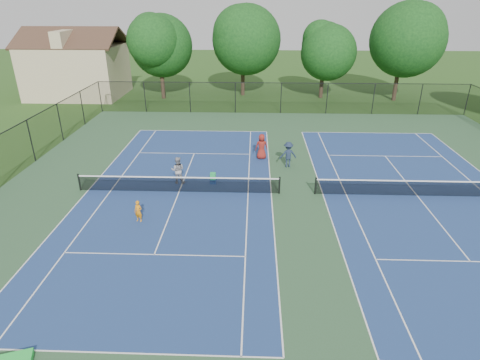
{
  "coord_description": "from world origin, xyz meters",
  "views": [
    {
      "loc": [
        -2.58,
        -21.25,
        10.59
      ],
      "look_at": [
        -3.33,
        -1.0,
        1.3
      ],
      "focal_mm": 30.0,
      "sensor_mm": 36.0,
      "label": 1
    }
  ],
  "objects_px": {
    "clapboard_house": "(77,69)",
    "ball_crate": "(213,181)",
    "tree_back_c": "(325,48)",
    "instructor": "(178,170)",
    "tree_back_b": "(243,36)",
    "bystander_b": "(288,154)",
    "ball_hopper": "(213,176)",
    "tree_back_d": "(404,36)",
    "tree_back_a": "(159,43)",
    "bystander_c": "(262,147)",
    "child_player": "(138,211)"
  },
  "relations": [
    {
      "from": "tree_back_c",
      "to": "clapboard_house",
      "type": "distance_m",
      "value": 28.1
    },
    {
      "from": "clapboard_house",
      "to": "ball_crate",
      "type": "xyz_separation_m",
      "value": [
        17.92,
        -23.74,
        -2.94
      ]
    },
    {
      "from": "bystander_b",
      "to": "tree_back_c",
      "type": "bearing_deg",
      "value": -113.28
    },
    {
      "from": "bystander_b",
      "to": "bystander_c",
      "type": "distance_m",
      "value": 2.29
    },
    {
      "from": "tree_back_b",
      "to": "child_player",
      "type": "bearing_deg",
      "value": -98.59
    },
    {
      "from": "tree_back_c",
      "to": "child_player",
      "type": "distance_m",
      "value": 31.87
    },
    {
      "from": "instructor",
      "to": "tree_back_b",
      "type": "bearing_deg",
      "value": -96.59
    },
    {
      "from": "tree_back_a",
      "to": "clapboard_house",
      "type": "bearing_deg",
      "value": 174.29
    },
    {
      "from": "tree_back_b",
      "to": "child_player",
      "type": "height_order",
      "value": "tree_back_b"
    },
    {
      "from": "bystander_b",
      "to": "ball_crate",
      "type": "distance_m",
      "value": 5.67
    },
    {
      "from": "ball_crate",
      "to": "tree_back_c",
      "type": "bearing_deg",
      "value": 66.99
    },
    {
      "from": "tree_back_d",
      "to": "instructor",
      "type": "bearing_deg",
      "value": -131.69
    },
    {
      "from": "tree_back_a",
      "to": "clapboard_house",
      "type": "distance_m",
      "value": 10.47
    },
    {
      "from": "bystander_b",
      "to": "bystander_c",
      "type": "relative_size",
      "value": 0.98
    },
    {
      "from": "tree_back_a",
      "to": "instructor",
      "type": "height_order",
      "value": "tree_back_a"
    },
    {
      "from": "tree_back_a",
      "to": "ball_crate",
      "type": "height_order",
      "value": "tree_back_a"
    },
    {
      "from": "ball_hopper",
      "to": "tree_back_c",
      "type": "bearing_deg",
      "value": 66.99
    },
    {
      "from": "clapboard_house",
      "to": "bystander_b",
      "type": "xyz_separation_m",
      "value": [
        22.74,
        -20.85,
        -2.2
      ]
    },
    {
      "from": "bystander_c",
      "to": "ball_hopper",
      "type": "relative_size",
      "value": 4.3
    },
    {
      "from": "child_player",
      "to": "instructor",
      "type": "distance_m",
      "value": 4.91
    },
    {
      "from": "tree_back_a",
      "to": "clapboard_house",
      "type": "height_order",
      "value": "tree_back_a"
    },
    {
      "from": "bystander_b",
      "to": "ball_crate",
      "type": "xyz_separation_m",
      "value": [
        -4.82,
        -2.9,
        -0.74
      ]
    },
    {
      "from": "clapboard_house",
      "to": "child_player",
      "type": "bearing_deg",
      "value": -62.94
    },
    {
      "from": "tree_back_d",
      "to": "bystander_c",
      "type": "bearing_deg",
      "value": -129.26
    },
    {
      "from": "tree_back_d",
      "to": "clapboard_house",
      "type": "distance_m",
      "value": 36.21
    },
    {
      "from": "clapboard_house",
      "to": "bystander_b",
      "type": "bearing_deg",
      "value": -42.52
    },
    {
      "from": "tree_back_c",
      "to": "instructor",
      "type": "distance_m",
      "value": 27.1
    },
    {
      "from": "tree_back_b",
      "to": "tree_back_d",
      "type": "xyz_separation_m",
      "value": [
        17.0,
        -2.0,
        0.23
      ]
    },
    {
      "from": "tree_back_c",
      "to": "bystander_b",
      "type": "distance_m",
      "value": 21.98
    },
    {
      "from": "tree_back_c",
      "to": "ball_hopper",
      "type": "relative_size",
      "value": 19.84
    },
    {
      "from": "tree_back_d",
      "to": "bystander_b",
      "type": "distance_m",
      "value": 24.6
    },
    {
      "from": "clapboard_house",
      "to": "child_player",
      "type": "height_order",
      "value": "clapboard_house"
    },
    {
      "from": "tree_back_b",
      "to": "bystander_b",
      "type": "distance_m",
      "value": 22.89
    },
    {
      "from": "tree_back_c",
      "to": "ball_hopper",
      "type": "distance_m",
      "value": 26.27
    },
    {
      "from": "tree_back_a",
      "to": "tree_back_b",
      "type": "height_order",
      "value": "tree_back_b"
    },
    {
      "from": "tree_back_b",
      "to": "bystander_b",
      "type": "relative_size",
      "value": 5.64
    },
    {
      "from": "tree_back_a",
      "to": "ball_crate",
      "type": "bearing_deg",
      "value": -70.81
    },
    {
      "from": "ball_hopper",
      "to": "tree_back_d",
      "type": "bearing_deg",
      "value": 51.51
    },
    {
      "from": "ball_hopper",
      "to": "child_player",
      "type": "bearing_deg",
      "value": -125.43
    },
    {
      "from": "tree_back_b",
      "to": "tree_back_c",
      "type": "height_order",
      "value": "tree_back_b"
    },
    {
      "from": "bystander_c",
      "to": "ball_crate",
      "type": "relative_size",
      "value": 5.16
    },
    {
      "from": "tree_back_a",
      "to": "tree_back_b",
      "type": "distance_m",
      "value": 9.24
    },
    {
      "from": "instructor",
      "to": "bystander_b",
      "type": "distance_m",
      "value": 7.55
    },
    {
      "from": "tree_back_d",
      "to": "clapboard_house",
      "type": "height_order",
      "value": "tree_back_d"
    },
    {
      "from": "bystander_c",
      "to": "tree_back_c",
      "type": "bearing_deg",
      "value": -117.04
    },
    {
      "from": "tree_back_a",
      "to": "instructor",
      "type": "bearing_deg",
      "value": -75.79
    },
    {
      "from": "tree_back_a",
      "to": "tree_back_b",
      "type": "xyz_separation_m",
      "value": [
        9.0,
        2.0,
        0.56
      ]
    },
    {
      "from": "child_player",
      "to": "ball_crate",
      "type": "distance_m",
      "value": 5.83
    },
    {
      "from": "instructor",
      "to": "bystander_c",
      "type": "relative_size",
      "value": 0.94
    },
    {
      "from": "bystander_c",
      "to": "tree_back_b",
      "type": "bearing_deg",
      "value": -91.61
    }
  ]
}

